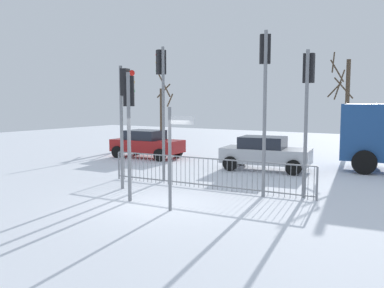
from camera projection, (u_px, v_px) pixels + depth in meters
ground_plane at (163, 204)px, 12.15m from camera, size 60.00×60.00×0.00m
traffic_light_mid_left at (129, 107)px, 12.33m from camera, size 0.44×0.49×3.86m
traffic_light_mid_right at (162, 84)px, 15.37m from camera, size 0.52×0.41×5.00m
traffic_light_foreground_right at (265, 77)px, 12.80m from camera, size 0.42×0.51×5.16m
traffic_light_foreground_left at (308, 90)px, 12.71m from camera, size 0.33×0.57×4.57m
traffic_light_rear_left at (125, 99)px, 13.90m from camera, size 0.56×0.36×4.20m
direction_sign_post at (172, 153)px, 11.19m from camera, size 0.79×0.12×2.85m
pedestrian_guard_railing at (206, 173)px, 14.23m from camera, size 7.58×0.57×1.07m
car_red_trailing at (147, 143)px, 22.10m from camera, size 3.89×2.11×1.47m
car_silver_far at (265, 153)px, 18.06m from camera, size 4.01×2.39×1.47m
bare_tree_left at (162, 113)px, 30.01m from camera, size 1.60×1.60×4.96m
bare_tree_centre at (345, 103)px, 22.46m from camera, size 1.43×1.94×5.78m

